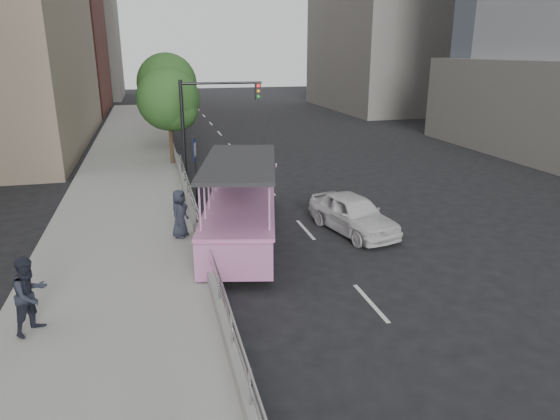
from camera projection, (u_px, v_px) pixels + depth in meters
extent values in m
plane|color=black|center=(313.00, 276.00, 15.23)|extent=(160.00, 160.00, 0.00)
cube|color=gray|center=(128.00, 196.00, 23.04)|extent=(5.50, 80.00, 0.30)
cube|color=gray|center=(203.00, 247.00, 16.19)|extent=(0.24, 30.00, 0.36)
cylinder|color=#BDBCC1|center=(251.00, 387.00, 8.65)|extent=(0.07, 0.07, 0.70)
cylinder|color=#BDBCC1|center=(232.00, 328.00, 10.50)|extent=(0.07, 0.07, 0.70)
cylinder|color=#BDBCC1|center=(219.00, 286.00, 12.34)|extent=(0.07, 0.07, 0.70)
cylinder|color=#BDBCC1|center=(209.00, 256.00, 14.18)|extent=(0.07, 0.07, 0.70)
cylinder|color=#BDBCC1|center=(202.00, 232.00, 16.03)|extent=(0.07, 0.07, 0.70)
cylinder|color=#BDBCC1|center=(196.00, 213.00, 17.87)|extent=(0.07, 0.07, 0.70)
cylinder|color=#BDBCC1|center=(191.00, 198.00, 19.71)|extent=(0.07, 0.07, 0.70)
cylinder|color=#BDBCC1|center=(187.00, 185.00, 21.56)|extent=(0.07, 0.07, 0.70)
cylinder|color=#BDBCC1|center=(184.00, 175.00, 23.40)|extent=(0.07, 0.07, 0.70)
cylinder|color=#BDBCC1|center=(181.00, 165.00, 25.24)|extent=(0.07, 0.07, 0.70)
cylinder|color=#BDBCC1|center=(202.00, 232.00, 16.03)|extent=(0.06, 22.00, 0.06)
cylinder|color=#BDBCC1|center=(202.00, 222.00, 15.93)|extent=(0.06, 22.00, 0.06)
cylinder|color=black|center=(205.00, 262.00, 15.24)|extent=(0.49, 0.85, 0.80)
cylinder|color=black|center=(269.00, 262.00, 15.27)|extent=(0.49, 0.85, 0.80)
cylinder|color=black|center=(214.00, 234.00, 17.60)|extent=(0.49, 0.85, 0.80)
cylinder|color=black|center=(269.00, 233.00, 17.64)|extent=(0.49, 0.85, 0.80)
cylinder|color=black|center=(221.00, 212.00, 19.96)|extent=(0.49, 0.85, 0.80)
cylinder|color=black|center=(269.00, 212.00, 20.00)|extent=(0.49, 0.85, 0.80)
cube|color=#C77EBA|center=(241.00, 218.00, 17.63)|extent=(3.84, 7.58, 1.11)
cube|color=#C77EBA|center=(247.00, 182.00, 21.61)|extent=(2.55, 2.33, 1.38)
cylinder|color=#C77EBA|center=(247.00, 172.00, 22.25)|extent=(2.17, 1.09, 2.08)
cube|color=#AC6497|center=(234.00, 261.00, 14.05)|extent=(2.23, 0.82, 1.11)
cube|color=#AC6497|center=(241.00, 202.00, 17.45)|extent=(4.00, 7.86, 0.11)
cube|color=black|center=(239.00, 163.00, 16.65)|extent=(3.64, 6.23, 0.12)
cube|color=#949EAF|center=(245.00, 169.00, 19.85)|extent=(2.03, 0.66, 0.93)
cube|color=#C77EBA|center=(245.00, 173.00, 20.31)|extent=(2.10, 1.31, 0.44)
imported|color=silver|center=(353.00, 213.00, 18.74)|extent=(2.64, 4.55, 1.46)
imported|color=#232733|center=(30.00, 295.00, 11.44)|extent=(1.11, 1.15, 1.87)
imported|color=#232733|center=(180.00, 214.00, 17.37)|extent=(0.88, 0.99, 1.71)
cylinder|color=black|center=(196.00, 174.00, 22.13)|extent=(0.08, 0.08, 2.64)
cube|color=navy|center=(195.00, 150.00, 21.79)|extent=(0.17, 0.64, 0.95)
cube|color=silver|center=(195.00, 150.00, 21.80)|extent=(0.11, 0.41, 0.58)
cylinder|color=black|center=(183.00, 132.00, 25.27)|extent=(0.18, 0.18, 5.20)
cylinder|color=black|center=(221.00, 83.00, 25.01)|extent=(4.20, 0.12, 0.12)
cube|color=black|center=(258.00, 92.00, 25.60)|extent=(0.28, 0.22, 0.85)
sphere|color=red|center=(258.00, 86.00, 25.39)|extent=(0.16, 0.16, 0.16)
cylinder|color=#352618|center=(171.00, 142.00, 28.70)|extent=(0.22, 0.22, 3.08)
sphere|color=#234E1F|center=(168.00, 99.00, 27.96)|extent=(3.52, 3.52, 3.52)
sphere|color=#234E1F|center=(176.00, 109.00, 27.95)|extent=(2.42, 2.42, 2.42)
cylinder|color=#352618|center=(170.00, 124.00, 34.22)|extent=(0.22, 0.22, 3.47)
sphere|color=#234E1F|center=(167.00, 83.00, 33.39)|extent=(3.97, 3.97, 3.97)
sphere|color=#234E1F|center=(174.00, 93.00, 33.39)|extent=(2.73, 2.73, 2.73)
cube|color=slate|center=(55.00, 23.00, 67.36)|extent=(16.00, 14.00, 20.00)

